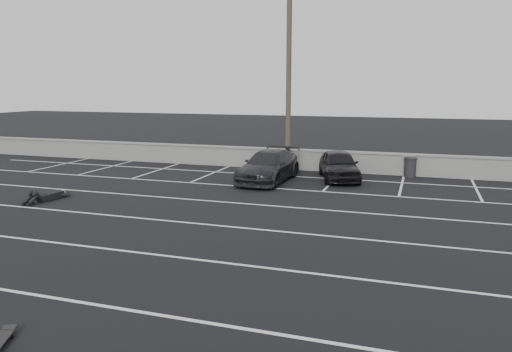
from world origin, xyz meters
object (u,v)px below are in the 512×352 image
(car_right, at_px, (269,166))
(utility_pole, at_px, (289,74))
(car_left, at_px, (339,165))
(trash_bin, at_px, (410,167))
(person, at_px, (52,192))

(car_right, relative_size, utility_pole, 0.50)
(car_left, distance_m, trash_bin, 3.53)
(car_right, relative_size, trash_bin, 5.11)
(car_left, height_order, person, car_left)
(trash_bin, xyz_separation_m, person, (-12.82, -9.17, -0.22))
(utility_pole, distance_m, person, 12.09)
(trash_bin, bearing_deg, person, -144.40)
(car_left, bearing_deg, utility_pole, 138.60)
(car_right, distance_m, trash_bin, 6.79)
(utility_pole, relative_size, trash_bin, 10.31)
(car_left, bearing_deg, trash_bin, 11.21)
(trash_bin, height_order, person, trash_bin)
(utility_pole, bearing_deg, trash_bin, 3.89)
(utility_pole, bearing_deg, person, -128.34)
(car_right, height_order, person, car_right)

